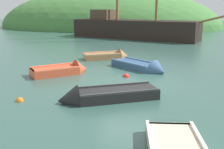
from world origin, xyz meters
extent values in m
plane|color=#33564C|center=(0.00, 0.00, 0.00)|extent=(120.00, 120.00, 0.00)
ellipsoid|color=#477F3D|center=(-8.33, 34.24, 0.00)|extent=(37.63, 23.31, 12.89)
cube|color=black|center=(-1.85, 17.88, 0.59)|extent=(14.26, 7.48, 2.79)
cube|color=#997A51|center=(-1.85, 17.88, 1.94)|extent=(13.65, 7.06, 0.10)
cylinder|color=olive|center=(5.91, 15.29, 2.29)|extent=(2.86, 1.12, 0.97)
cube|color=#4C3828|center=(-5.56, 19.11, 2.54)|extent=(2.80, 2.84, 1.10)
cube|color=white|center=(1.77, -4.77, 0.14)|extent=(1.15, 0.28, 0.28)
cube|color=white|center=(1.87, -5.53, 0.22)|extent=(1.18, 0.34, 0.05)
cube|color=white|center=(1.35, -6.05, 0.31)|extent=(0.42, 2.45, 0.07)
cube|color=white|center=(2.52, -5.88, 0.31)|extent=(0.42, 2.45, 0.07)
cube|color=#9E7047|center=(-2.49, 5.42, 0.12)|extent=(2.61, 2.11, 0.48)
cone|color=#9E7047|center=(-1.18, 6.14, 0.12)|extent=(1.04, 1.21, 1.04)
cube|color=tan|center=(-3.49, 4.87, 0.19)|extent=(0.58, 0.92, 0.33)
cube|color=tan|center=(-2.13, 5.62, 0.30)|extent=(0.64, 0.97, 0.05)
cube|color=tan|center=(-2.86, 5.22, 0.30)|extent=(0.64, 0.97, 0.05)
cube|color=tan|center=(-2.25, 4.97, 0.39)|extent=(2.08, 1.19, 0.07)
cube|color=tan|center=(-2.74, 5.87, 0.39)|extent=(2.08, 1.19, 0.07)
cube|color=#335175|center=(-0.04, 3.12, 0.11)|extent=(2.92, 2.64, 0.45)
cone|color=#335175|center=(1.33, 2.05, 0.11)|extent=(1.23, 1.30, 1.11)
cube|color=#4F75A1|center=(-1.10, 3.95, 0.17)|extent=(0.74, 0.90, 0.32)
cube|color=#4F75A1|center=(0.35, 2.82, 0.27)|extent=(0.80, 0.96, 0.05)
cube|color=#4F75A1|center=(-0.42, 3.42, 0.27)|extent=(0.80, 0.96, 0.05)
cube|color=#4F75A1|center=(-0.37, 2.69, 0.36)|extent=(2.20, 1.75, 0.07)
cube|color=#4F75A1|center=(0.30, 3.55, 0.36)|extent=(2.20, 1.75, 0.07)
cube|color=#C64C2D|center=(-3.87, 0.72, 0.13)|extent=(2.49, 2.35, 0.49)
cone|color=#C64C2D|center=(-2.76, 1.66, 0.13)|extent=(1.15, 1.20, 1.07)
cube|color=#FF6E48|center=(-4.71, 0.00, 0.20)|extent=(0.75, 0.85, 0.35)
cube|color=#FF6E48|center=(-3.56, 0.98, 0.31)|extent=(0.81, 0.91, 0.05)
cube|color=#FF6E48|center=(-4.18, 0.46, 0.31)|extent=(0.81, 0.91, 0.05)
cube|color=#FF6E48|center=(-3.53, 0.32, 0.40)|extent=(1.78, 1.52, 0.07)
cube|color=#FF6E48|center=(-4.21, 1.12, 0.40)|extent=(1.78, 1.52, 0.07)
cube|color=black|center=(-0.10, -2.27, 0.12)|extent=(3.16, 2.33, 0.49)
cone|color=black|center=(-1.76, -3.10, 0.12)|extent=(1.12, 1.26, 1.05)
cube|color=#3B3B3B|center=(1.18, -1.62, 0.20)|extent=(0.55, 0.94, 0.34)
cube|color=#3B3B3B|center=(-0.57, -2.50, 0.31)|extent=(0.62, 0.99, 0.05)
cube|color=#3B3B3B|center=(0.36, -2.03, 0.31)|extent=(0.62, 0.99, 0.05)
cube|color=#3B3B3B|center=(-0.33, -1.81, 0.40)|extent=(2.65, 1.39, 0.07)
cube|color=#3B3B3B|center=(0.13, -2.73, 0.40)|extent=(2.65, 1.39, 0.07)
sphere|color=red|center=(-0.26, 1.06, 0.00)|extent=(0.33, 0.33, 0.33)
sphere|color=orange|center=(-3.58, -3.23, 0.00)|extent=(0.29, 0.29, 0.29)
camera|label=1|loc=(1.55, -11.68, 3.35)|focal=42.96mm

